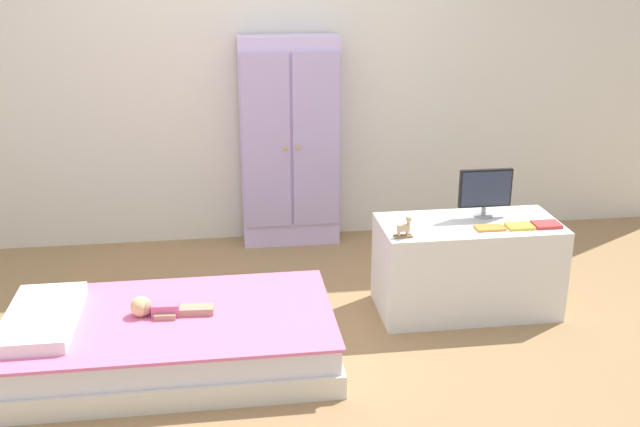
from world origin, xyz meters
TOP-DOWN VIEW (x-y plane):
  - ground_plane at (0.00, 0.00)m, footprint 10.00×10.00m
  - back_wall at (0.00, 1.57)m, footprint 6.40×0.05m
  - bed at (-0.45, -0.07)m, footprint 1.56×0.86m
  - pillow at (-1.03, -0.07)m, footprint 0.32×0.62m
  - doll at (-0.51, -0.05)m, footprint 0.39×0.14m
  - wardrobe at (0.28, 1.42)m, footprint 0.64×0.25m
  - tv_stand at (1.14, 0.28)m, footprint 0.97×0.46m
  - tv_monitor at (1.24, 0.36)m, footprint 0.29×0.10m
  - rocking_horse_toy at (0.74, 0.13)m, footprint 0.09×0.04m
  - book_orange at (1.21, 0.18)m, footprint 0.15×0.09m
  - book_yellow at (1.37, 0.18)m, footprint 0.14×0.10m
  - book_red at (1.52, 0.18)m, footprint 0.14×0.11m

SIDE VIEW (x-z plane):
  - ground_plane at x=0.00m, z-range -0.02..0.00m
  - bed at x=-0.45m, z-range 0.00..0.25m
  - tv_stand at x=1.14m, z-range 0.00..0.51m
  - pillow at x=-1.03m, z-range 0.25..0.31m
  - doll at x=-0.51m, z-range 0.24..0.34m
  - book_orange at x=1.21m, z-range 0.51..0.52m
  - book_yellow at x=1.37m, z-range 0.51..0.53m
  - book_red at x=1.52m, z-range 0.51..0.53m
  - rocking_horse_toy at x=0.74m, z-range 0.51..0.62m
  - tv_monitor at x=1.24m, z-range 0.53..0.80m
  - wardrobe at x=0.28m, z-range 0.00..1.38m
  - back_wall at x=0.00m, z-range 0.00..2.70m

